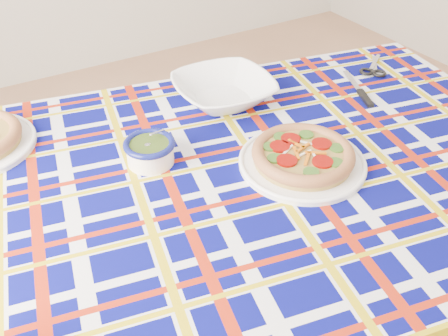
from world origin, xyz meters
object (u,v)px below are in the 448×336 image
dining_table (232,199)px  main_focaccia_plate (303,155)px  pesto_bowl (150,149)px  serving_bowl (224,90)px

dining_table → main_focaccia_plate: (0.16, -0.06, 0.11)m
pesto_bowl → main_focaccia_plate: bearing=-32.6°
dining_table → pesto_bowl: size_ratio=14.40×
dining_table → serving_bowl: size_ratio=6.39×
pesto_bowl → serving_bowl: size_ratio=0.44×
main_focaccia_plate → pesto_bowl: (-0.31, 0.20, 0.01)m
pesto_bowl → serving_bowl: bearing=28.7°
pesto_bowl → serving_bowl: pesto_bowl is taller
dining_table → serving_bowl: serving_bowl is taller
serving_bowl → main_focaccia_plate: bearing=-89.3°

